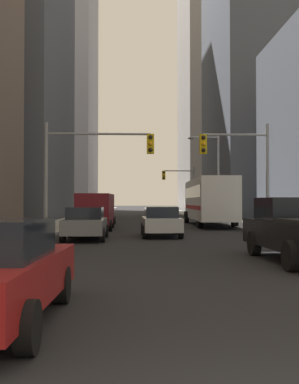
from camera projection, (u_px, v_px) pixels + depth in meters
name	position (u px, v px, depth m)	size (l,w,h in m)	color
sidewalk_left	(84.00, 217.00, 52.12)	(2.81, 160.00, 0.15)	#9E9E99
sidewalk_right	(202.00, 216.00, 52.69)	(2.81, 160.00, 0.15)	#9E9E99
city_bus	(209.00, 200.00, 33.70)	(2.91, 11.58, 3.40)	silver
cargo_van_maroon	(96.00, 209.00, 28.70)	(2.16, 5.26, 2.26)	maroon
sedan_silver	(161.00, 221.00, 23.05)	(1.95, 4.22, 1.52)	#B7BABF
sedan_grey	(86.00, 223.00, 21.12)	(1.95, 4.21, 1.52)	slate
sedan_green	(102.00, 215.00, 34.86)	(1.95, 4.23, 1.52)	#195938
traffic_signal_near_left	(95.00, 157.00, 24.27)	(5.83, 0.44, 6.00)	gray
traffic_signal_near_right	(238.00, 160.00, 24.59)	(3.79, 0.44, 6.00)	gray
traffic_signal_far_right	(180.00, 182.00, 53.34)	(3.82, 0.44, 6.00)	gray
street_lamp_right	(213.00, 169.00, 38.92)	(2.71, 0.32, 7.50)	gray
building_left_far_tower	(37.00, 73.00, 89.35)	(22.11, 23.71, 54.11)	#93939E
building_right_mid_block	(291.00, 76.00, 54.48)	(18.80, 18.03, 33.59)	#4C515B
building_right_far_highrise	(231.00, 42.00, 92.16)	(19.58, 21.86, 68.23)	gray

